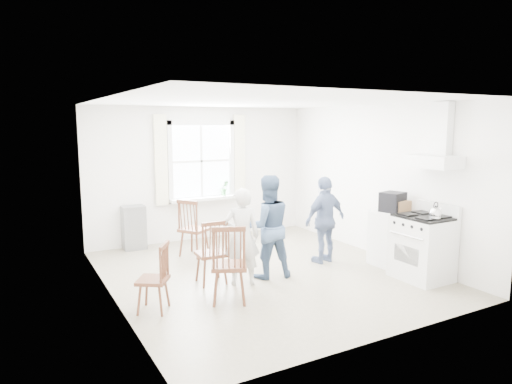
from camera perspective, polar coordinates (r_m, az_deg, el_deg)
name	(u,v)px	position (r m, az deg, el deg)	size (l,w,h in m)	color
room_shell	(264,190)	(6.83, 1.03, 0.31)	(4.62, 5.12, 2.64)	gray
window_assembly	(202,166)	(9.00, -6.78, 3.30)	(1.88, 0.24, 1.70)	white
range_hood	(436,150)	(7.08, 21.53, 4.89)	(0.45, 0.76, 0.94)	silver
shelf_unit	(134,228)	(8.63, -15.02, -4.32)	(0.40, 0.30, 0.80)	slate
gas_stove	(422,247)	(7.17, 20.08, -6.47)	(0.68, 0.76, 1.12)	silver
kettle	(435,213)	(6.87, 21.51, -2.48)	(0.18, 0.18, 0.25)	silver
low_cabinet	(391,238)	(7.69, 16.47, -5.57)	(0.50, 0.55, 0.90)	silver
stereo_stack	(393,202)	(7.51, 16.71, -1.20)	(0.42, 0.39, 0.31)	black
cardboard_box	(400,206)	(7.52, 17.60, -1.72)	(0.28, 0.20, 0.18)	olive
windsor_chair_a	(213,246)	(6.49, -5.36, -6.70)	(0.42, 0.42, 0.95)	#4E2919
windsor_chair_b	(229,256)	(5.78, -3.42, -8.01)	(0.58, 0.57, 1.04)	#4E2919
windsor_chair_c	(160,270)	(5.72, -11.92, -9.49)	(0.50, 0.50, 0.86)	#4E2919
person_left	(242,237)	(6.47, -1.78, -5.60)	(0.51, 0.51, 1.40)	silver
person_mid	(267,227)	(6.77, 1.42, -4.35)	(0.75, 0.75, 1.54)	#415778
person_right	(325,220)	(7.58, 8.63, -3.45)	(0.84, 0.84, 1.43)	navy
potted_plant	(225,188)	(9.15, -3.95, 0.52)	(0.17, 0.17, 0.30)	#327237
windsor_chair_d	(190,222)	(7.87, -8.24, -3.73)	(0.58, 0.58, 1.01)	#4E2919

